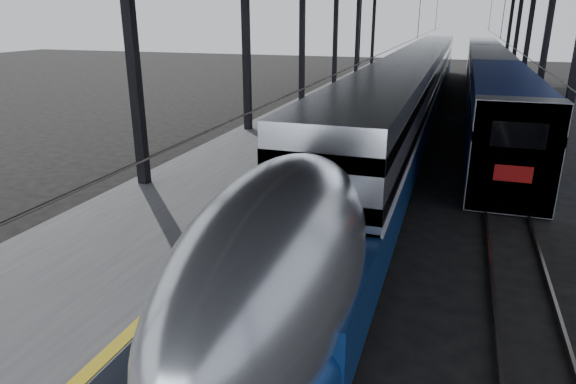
% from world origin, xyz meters
% --- Properties ---
extents(ground, '(160.00, 160.00, 0.00)m').
position_xyz_m(ground, '(0.00, 0.00, 0.00)').
color(ground, black).
rests_on(ground, ground).
extents(platform, '(6.00, 80.00, 1.00)m').
position_xyz_m(platform, '(-3.50, 20.00, 0.50)').
color(platform, '#4C4C4F').
rests_on(platform, ground).
extents(yellow_strip, '(0.30, 80.00, 0.01)m').
position_xyz_m(yellow_strip, '(-0.70, 20.00, 1.00)').
color(yellow_strip, gold).
rests_on(yellow_strip, platform).
extents(rails, '(6.52, 80.00, 0.16)m').
position_xyz_m(rails, '(4.50, 20.00, 0.08)').
color(rails, slate).
rests_on(rails, ground).
extents(tgv_train, '(3.15, 65.20, 4.51)m').
position_xyz_m(tgv_train, '(2.00, 25.13, 2.11)').
color(tgv_train, silver).
rests_on(tgv_train, ground).
extents(second_train, '(3.01, 56.05, 4.14)m').
position_xyz_m(second_train, '(7.00, 35.55, 2.10)').
color(second_train, navy).
rests_on(second_train, ground).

